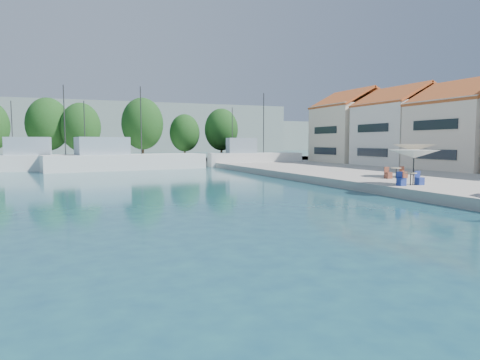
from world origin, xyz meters
name	(u,v)px	position (x,y,z in m)	size (l,w,h in m)	color
quay_right	(480,175)	(22.00, 30.00, 0.30)	(32.00, 92.00, 0.60)	#A09A90
quay_far	(96,163)	(-8.00, 67.00, 0.30)	(90.00, 16.00, 0.60)	#A09A90
hill_west	(7,128)	(-30.00, 160.00, 8.00)	(180.00, 40.00, 16.00)	gray
hill_east	(198,136)	(40.00, 180.00, 6.00)	(140.00, 40.00, 12.00)	gray
building_04	(469,123)	(24.00, 33.00, 5.02)	(9.00, 8.80, 9.20)	beige
building_05	(401,124)	(24.00, 42.00, 5.26)	(8.40, 8.80, 9.70)	white
building_06	(353,125)	(24.00, 51.00, 5.50)	(9.00, 8.80, 10.20)	beige
trawler_02	(48,161)	(-13.78, 56.87, 1.07)	(15.61, 4.36, 10.20)	white
trawler_03	(122,161)	(-5.67, 54.69, 1.07)	(18.91, 7.45, 10.20)	silver
trawler_04	(252,158)	(11.50, 56.00, 1.07)	(12.72, 4.83, 10.20)	silver
tree_04	(48,124)	(-14.20, 71.38, 5.84)	(6.13, 6.13, 9.08)	#3F2B19
tree_05	(81,127)	(-9.77, 69.44, 5.41)	(5.63, 5.63, 8.33)	#3F2B19
tree_06	(142,124)	(-0.73, 70.80, 6.09)	(6.43, 6.43, 9.51)	#3F2B19
tree_07	(185,133)	(6.14, 71.42, 4.75)	(4.86, 4.86, 7.20)	#3F2B19
tree_08	(221,130)	(12.13, 70.42, 5.33)	(5.54, 5.54, 8.20)	#3F2B19
umbrella_white	(414,154)	(8.08, 23.34, 2.48)	(2.95, 2.95, 2.13)	black
umbrella_cream	(414,148)	(12.61, 28.06, 2.79)	(3.05, 3.05, 2.44)	black
cafe_table_02	(411,181)	(7.70, 23.15, 0.89)	(1.82, 0.70, 0.76)	black
cafe_table_03	(396,174)	(10.50, 27.53, 0.89)	(1.82, 0.70, 0.76)	black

